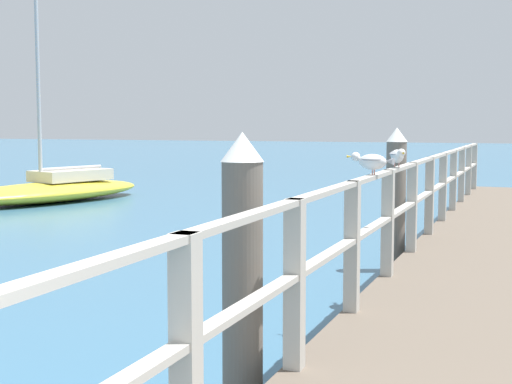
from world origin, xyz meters
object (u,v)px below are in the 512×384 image
boat_0 (52,189)px  seagull_background (397,155)px  dock_piling_far (396,199)px  dock_piling_near (243,280)px  seagull_foreground (372,161)px

boat_0 → seagull_background: bearing=159.2°
dock_piling_far → seagull_background: bearing=-79.5°
dock_piling_near → boat_0: size_ratio=0.30×
dock_piling_near → boat_0: bearing=131.6°
dock_piling_far → seagull_foreground: dock_piling_far is taller
dock_piling_near → seagull_foreground: 2.49m
dock_piling_near → seagull_foreground: bearing=81.0°
dock_piling_far → boat_0: 11.87m
dock_piling_near → dock_piling_far: size_ratio=1.00×
dock_piling_near → dock_piling_far: bearing=90.0°
dock_piling_near → boat_0: boat_0 is taller
dock_piling_far → seagull_background: 2.21m
boat_0 → dock_piling_near: bearing=147.5°
dock_piling_far → seagull_foreground: 3.44m
dock_piling_near → seagull_background: size_ratio=4.52×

